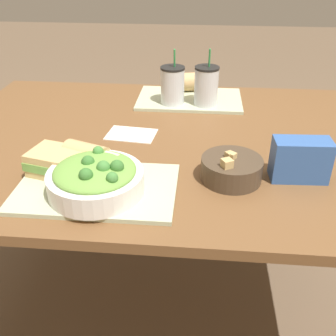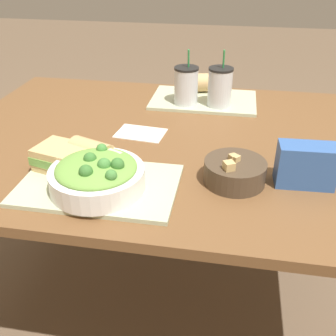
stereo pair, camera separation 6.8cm
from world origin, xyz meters
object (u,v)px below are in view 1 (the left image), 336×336
drink_cup_red (206,87)px  napkin_folded (131,134)px  drink_cup_dark (173,86)px  chip_bag (300,160)px  salad_bowl (96,178)px  baguette_near (87,156)px  sandwich_near (57,162)px  baguette_far (191,82)px  soup_bowl (231,168)px

drink_cup_red → napkin_folded: bearing=-131.7°
drink_cup_dark → chip_bag: (0.38, -0.50, -0.02)m
salad_bowl → drink_cup_red: drink_cup_red is taller
baguette_near → napkin_folded: bearing=3.0°
salad_bowl → sandwich_near: bearing=146.9°
salad_bowl → baguette_near: size_ratio=1.72×
salad_bowl → drink_cup_dark: bearing=77.6°
baguette_far → drink_cup_red: drink_cup_red is taller
baguette_far → napkin_folded: (-0.18, -0.43, -0.05)m
chip_bag → napkin_folded: (-0.50, 0.23, -0.06)m
baguette_far → sandwich_near: bearing=140.7°
baguette_near → chip_bag: bearing=-67.5°
drink_cup_dark → chip_bag: 0.63m
soup_bowl → baguette_near: 0.39m
salad_bowl → soup_bowl: salad_bowl is taller
soup_bowl → napkin_folded: 0.40m
salad_bowl → sandwich_near: 0.15m
baguette_near → napkin_folded: baguette_near is taller
drink_cup_red → baguette_near: bearing=-121.7°
salad_bowl → baguette_far: (0.20, 0.78, -0.00)m
soup_bowl → drink_cup_dark: drink_cup_dark is taller
soup_bowl → drink_cup_red: (-0.07, 0.52, 0.05)m
napkin_folded → salad_bowl: bearing=-93.9°
baguette_near → drink_cup_red: 0.61m
salad_bowl → soup_bowl: bearing=18.0°
baguette_far → salad_bowl: bearing=151.5°
baguette_far → chip_bag: (0.32, -0.65, 0.01)m
baguette_near → sandwich_near: bearing=131.4°
soup_bowl → chip_bag: (0.18, 0.02, 0.02)m
drink_cup_dark → drink_cup_red: (0.13, 0.00, 0.00)m
napkin_folded → baguette_near: bearing=-107.6°
soup_bowl → baguette_far: baguette_far is taller
soup_bowl → baguette_far: bearing=101.6°
salad_bowl → drink_cup_red: 0.69m
salad_bowl → soup_bowl: (0.34, 0.11, -0.02)m
sandwich_near → baguette_far: size_ratio=1.28×
sandwich_near → drink_cup_red: size_ratio=0.79×
salad_bowl → drink_cup_red: size_ratio=1.14×
sandwich_near → baguette_near: (0.07, 0.03, 0.01)m
sandwich_near → baguette_near: size_ratio=1.20×
baguette_near → napkin_folded: size_ratio=0.82×
chip_bag → baguette_near: bearing=179.3°
baguette_far → drink_cup_dark: bearing=143.6°
sandwich_near → drink_cup_dark: bearing=77.9°
baguette_near → chip_bag: 0.57m
sandwich_near → napkin_folded: size_ratio=0.98×
soup_bowl → baguette_far: size_ratio=1.26×
salad_bowl → drink_cup_dark: 0.65m
baguette_far → napkin_folded: 0.46m
soup_bowl → sandwich_near: 0.47m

